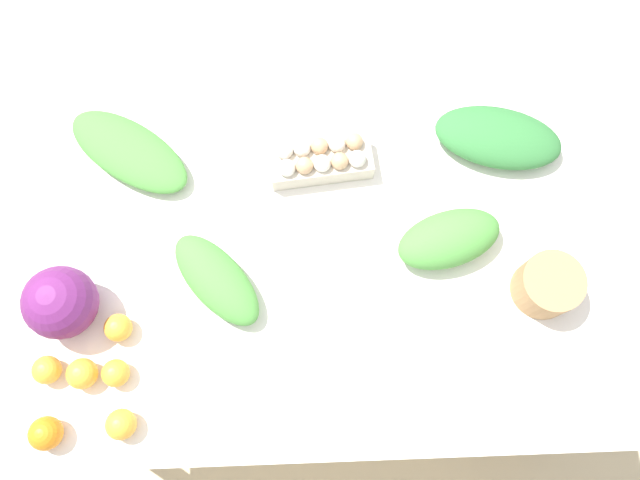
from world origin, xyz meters
TOP-DOWN VIEW (x-y plane):
  - ground_plane at (0.00, 0.00)m, footprint 8.00×8.00m
  - dining_table at (0.00, 0.00)m, footprint 1.48×1.03m
  - cabbage_purple at (0.60, 0.15)m, footprint 0.17×0.17m
  - egg_carton at (-0.01, -0.20)m, footprint 0.27×0.13m
  - paper_bag at (-0.53, 0.14)m, footprint 0.15×0.15m
  - greens_bunch_chard at (0.25, 0.10)m, footprint 0.27×0.29m
  - greens_bunch_dandelion at (-0.31, 0.02)m, footprint 0.29×0.20m
  - greens_bunch_kale at (0.48, -0.25)m, footprint 0.37×0.33m
  - greens_bunch_scallion at (-0.46, -0.25)m, footprint 0.35×0.24m
  - orange_0 at (0.56, 0.30)m, footprint 0.07×0.07m
  - orange_1 at (0.64, 0.29)m, footprint 0.07×0.07m
  - orange_2 at (0.46, 0.42)m, footprint 0.07×0.07m
  - orange_3 at (0.63, 0.43)m, footprint 0.08×0.08m
  - orange_4 at (0.48, 0.20)m, footprint 0.07×0.07m
  - orange_5 at (0.48, 0.30)m, footprint 0.06×0.06m

SIDE VIEW (x-z plane):
  - ground_plane at x=0.00m, z-range 0.00..0.00m
  - dining_table at x=0.00m, z-range 0.27..0.98m
  - greens_bunch_kale at x=0.48m, z-range 0.70..0.76m
  - orange_5 at x=0.48m, z-range 0.70..0.77m
  - orange_4 at x=0.48m, z-range 0.70..0.77m
  - orange_1 at x=0.64m, z-range 0.70..0.77m
  - orange_2 at x=0.46m, z-range 0.70..0.77m
  - orange_0 at x=0.56m, z-range 0.70..0.77m
  - orange_3 at x=0.63m, z-range 0.70..0.78m
  - greens_bunch_chard at x=0.25m, z-range 0.70..0.78m
  - greens_bunch_scallion at x=-0.46m, z-range 0.70..0.78m
  - egg_carton at x=-0.01m, z-range 0.70..0.79m
  - greens_bunch_dandelion at x=-0.31m, z-range 0.70..0.80m
  - paper_bag at x=-0.53m, z-range 0.70..0.81m
  - cabbage_purple at x=0.60m, z-range 0.70..0.87m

